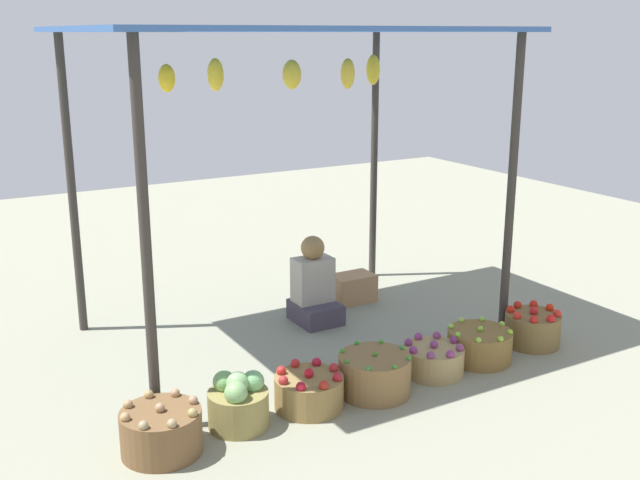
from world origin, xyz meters
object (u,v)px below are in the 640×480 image
(basket_green_chilies, at_px, (375,374))
(basket_limes, at_px, (479,345))
(wooden_crate_near_vendor, at_px, (353,288))
(basket_potatoes, at_px, (161,431))
(basket_red_apples, at_px, (309,391))
(basket_cabbages, at_px, (238,403))
(basket_purple_onions, at_px, (433,359))
(vendor_person, at_px, (314,289))
(basket_red_tomatoes, at_px, (532,328))

(basket_green_chilies, relative_size, basket_limes, 1.03)
(basket_limes, bearing_deg, wooden_crate_near_vendor, 94.28)
(basket_potatoes, relative_size, basket_limes, 0.99)
(basket_red_apples, relative_size, wooden_crate_near_vendor, 1.19)
(basket_cabbages, relative_size, basket_purple_onions, 0.86)
(basket_green_chilies, bearing_deg, wooden_crate_near_vendor, 62.01)
(vendor_person, distance_m, basket_green_chilies, 1.49)
(basket_red_apples, distance_m, basket_green_chilies, 0.51)
(basket_purple_onions, distance_m, basket_red_tomatoes, 1.05)
(basket_purple_onions, bearing_deg, basket_green_chilies, -175.34)
(basket_red_tomatoes, bearing_deg, wooden_crate_near_vendor, 113.70)
(basket_red_tomatoes, xyz_separation_m, wooden_crate_near_vendor, (-0.72, 1.63, -0.01))
(basket_potatoes, distance_m, basket_limes, 2.61)
(basket_cabbages, distance_m, basket_purple_onions, 1.61)
(basket_purple_onions, bearing_deg, basket_potatoes, -178.64)
(basket_potatoes, relative_size, basket_red_tomatoes, 1.11)
(basket_green_chilies, distance_m, basket_limes, 1.03)
(basket_potatoes, bearing_deg, wooden_crate_near_vendor, 34.53)
(basket_purple_onions, relative_size, wooden_crate_near_vendor, 1.15)
(basket_potatoes, bearing_deg, basket_purple_onions, 1.36)
(basket_potatoes, distance_m, basket_red_tomatoes, 3.20)
(vendor_person, height_order, basket_green_chilies, vendor_person)
(vendor_person, bearing_deg, basket_cabbages, -134.45)
(basket_green_chilies, relative_size, basket_purple_onions, 1.13)
(vendor_person, distance_m, wooden_crate_near_vendor, 0.66)
(basket_potatoes, relative_size, basket_purple_onions, 1.08)
(wooden_crate_near_vendor, bearing_deg, basket_potatoes, -145.47)
(basket_potatoes, height_order, wooden_crate_near_vendor, basket_potatoes)
(basket_red_apples, xyz_separation_m, basket_limes, (1.54, 0.01, 0.00))
(vendor_person, xyz_separation_m, basket_green_chilies, (-0.33, -1.44, -0.16))
(basket_red_apples, bearing_deg, vendor_person, 58.99)
(basket_potatoes, bearing_deg, vendor_person, 37.19)
(basket_limes, height_order, basket_red_tomatoes, basket_red_tomatoes)
(basket_limes, bearing_deg, basket_cabbages, -179.90)
(basket_red_apples, height_order, basket_red_tomatoes, basket_red_tomatoes)
(basket_red_apples, relative_size, basket_purple_onions, 1.03)
(basket_green_chilies, xyz_separation_m, basket_red_tomatoes, (1.62, 0.07, -0.00))
(basket_purple_onions, bearing_deg, basket_red_apples, -179.84)
(basket_limes, bearing_deg, basket_red_tomatoes, 1.99)
(basket_cabbages, relative_size, basket_red_tomatoes, 0.88)
(vendor_person, bearing_deg, basket_red_tomatoes, -46.63)
(basket_green_chilies, xyz_separation_m, basket_limes, (1.03, 0.05, -0.02))
(basket_potatoes, xyz_separation_m, basket_cabbages, (0.54, 0.05, 0.03))
(vendor_person, relative_size, basket_red_tomatoes, 1.73)
(basket_red_tomatoes, bearing_deg, basket_red_apples, -179.23)
(vendor_person, bearing_deg, basket_green_chilies, -102.82)
(basket_potatoes, xyz_separation_m, basket_green_chilies, (1.58, 0.00, 0.00))
(basket_cabbages, bearing_deg, vendor_person, 45.55)
(basket_cabbages, xyz_separation_m, basket_green_chilies, (1.04, -0.05, -0.02))
(basket_limes, bearing_deg, basket_potatoes, -178.77)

